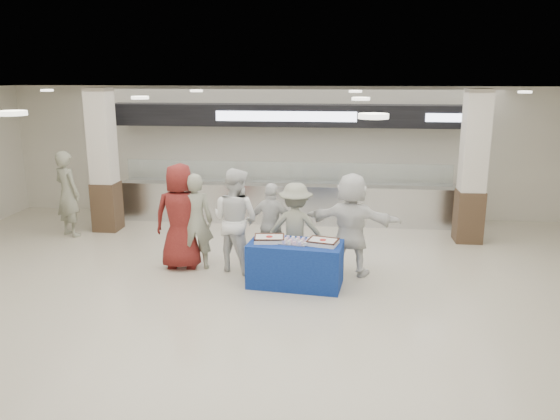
# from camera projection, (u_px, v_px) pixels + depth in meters

# --- Properties ---
(ground) EXTENTS (14.00, 14.00, 0.00)m
(ground) POSITION_uv_depth(u_px,v_px,m) (251.00, 316.00, 8.08)
(ground) COLOR beige
(ground) RESTS_ON ground
(serving_line) EXTENTS (8.70, 0.85, 2.80)m
(serving_line) POSITION_uv_depth(u_px,v_px,m) (287.00, 174.00, 13.00)
(serving_line) COLOR silver
(serving_line) RESTS_ON ground
(column_left) EXTENTS (0.55, 0.55, 3.20)m
(column_left) POSITION_uv_depth(u_px,v_px,m) (104.00, 164.00, 12.18)
(column_left) COLOR #3B291A
(column_left) RESTS_ON ground
(column_right) EXTENTS (0.55, 0.55, 3.20)m
(column_right) POSITION_uv_depth(u_px,v_px,m) (473.00, 171.00, 11.33)
(column_right) COLOR #3B291A
(column_right) RESTS_ON ground
(display_table) EXTENTS (1.63, 0.95, 0.75)m
(display_table) POSITION_uv_depth(u_px,v_px,m) (295.00, 264.00, 9.18)
(display_table) COLOR navy
(display_table) RESTS_ON ground
(sheet_cake_left) EXTENTS (0.53, 0.44, 0.10)m
(sheet_cake_left) POSITION_uv_depth(u_px,v_px,m) (269.00, 238.00, 9.16)
(sheet_cake_left) COLOR white
(sheet_cake_left) RESTS_ON display_table
(sheet_cake_right) EXTENTS (0.55, 0.47, 0.10)m
(sheet_cake_right) POSITION_uv_depth(u_px,v_px,m) (323.00, 242.00, 8.99)
(sheet_cake_right) COLOR white
(sheet_cake_right) RESTS_ON display_table
(cupcake_tray) EXTENTS (0.50, 0.41, 0.07)m
(cupcake_tray) POSITION_uv_depth(u_px,v_px,m) (294.00, 241.00, 9.07)
(cupcake_tray) COLOR #A3A3A8
(cupcake_tray) RESTS_ON display_table
(civilian_maroon) EXTENTS (0.99, 0.68, 1.95)m
(civilian_maroon) POSITION_uv_depth(u_px,v_px,m) (180.00, 216.00, 9.88)
(civilian_maroon) COLOR maroon
(civilian_maroon) RESTS_ON ground
(soldier_a) EXTENTS (0.71, 0.53, 1.78)m
(soldier_a) POSITION_uv_depth(u_px,v_px,m) (195.00, 221.00, 9.87)
(soldier_a) COLOR gray
(soldier_a) RESTS_ON ground
(chef_tall) EXTENTS (1.13, 1.03, 1.88)m
(chef_tall) POSITION_uv_depth(u_px,v_px,m) (235.00, 220.00, 9.78)
(chef_tall) COLOR white
(chef_tall) RESTS_ON ground
(chef_short) EXTENTS (0.98, 0.59, 1.57)m
(chef_short) POSITION_uv_depth(u_px,v_px,m) (272.00, 225.00, 10.03)
(chef_short) COLOR white
(chef_short) RESTS_ON ground
(soldier_b) EXTENTS (1.08, 0.65, 1.64)m
(soldier_b) POSITION_uv_depth(u_px,v_px,m) (295.00, 228.00, 9.70)
(soldier_b) COLOR gray
(soldier_b) RESTS_ON ground
(civilian_white) EXTENTS (1.78, 0.83, 1.85)m
(civilian_white) POSITION_uv_depth(u_px,v_px,m) (351.00, 224.00, 9.57)
(civilian_white) COLOR white
(civilian_white) RESTS_ON ground
(soldier_bg) EXTENTS (0.82, 0.73, 1.89)m
(soldier_bg) POSITION_uv_depth(u_px,v_px,m) (68.00, 194.00, 11.90)
(soldier_bg) COLOR gray
(soldier_bg) RESTS_ON ground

